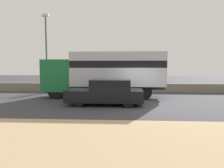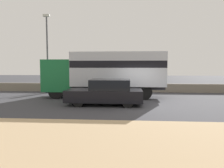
% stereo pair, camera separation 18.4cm
% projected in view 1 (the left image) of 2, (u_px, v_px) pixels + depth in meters
% --- Properties ---
extents(ground_plane, '(80.00, 80.00, 0.00)m').
position_uv_depth(ground_plane, '(139.00, 105.00, 12.99)').
color(ground_plane, '#38383D').
extents(dirt_shoulder_foreground, '(60.00, 5.92, 0.04)m').
position_uv_depth(dirt_shoulder_foreground, '(154.00, 147.00, 6.22)').
color(dirt_shoulder_foreground, tan).
rests_on(dirt_shoulder_foreground, ground_plane).
extents(stone_wall_backdrop, '(60.00, 0.35, 0.75)m').
position_uv_depth(stone_wall_backdrop, '(135.00, 88.00, 19.49)').
color(stone_wall_backdrop, gray).
rests_on(stone_wall_backdrop, ground_plane).
extents(street_lamp, '(0.56, 0.28, 6.86)m').
position_uv_depth(street_lamp, '(46.00, 47.00, 19.37)').
color(street_lamp, '#4C4C51').
rests_on(street_lamp, ground_plane).
extents(box_truck, '(8.74, 2.59, 3.30)m').
position_uv_depth(box_truck, '(107.00, 71.00, 16.03)').
color(box_truck, '#196B38').
rests_on(box_truck, ground_plane).
extents(car_hatchback, '(4.50, 1.87, 1.53)m').
position_uv_depth(car_hatchback, '(106.00, 92.00, 13.02)').
color(car_hatchback, black).
rests_on(car_hatchback, ground_plane).
extents(pedestrian, '(0.40, 0.40, 1.83)m').
position_uv_depth(pedestrian, '(46.00, 82.00, 18.64)').
color(pedestrian, '#1E1E2D').
rests_on(pedestrian, ground_plane).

